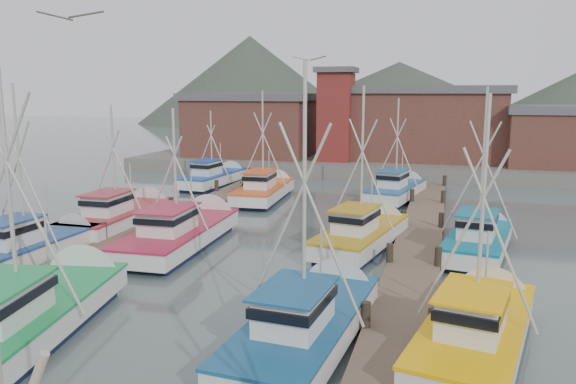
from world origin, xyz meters
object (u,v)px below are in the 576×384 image
(lookout_tower, at_px, (336,114))
(boat_12, at_px, (266,190))
(boat_4, at_px, (34,312))
(boat_8, at_px, (184,232))

(lookout_tower, xyz_separation_m, boat_12, (-2.17, -14.15, -4.87))
(boat_4, height_order, boat_12, boat_4)
(boat_4, height_order, boat_8, boat_4)
(lookout_tower, xyz_separation_m, boat_4, (-2.17, -37.46, -4.86))
(boat_8, bearing_deg, boat_4, -91.68)
(boat_4, xyz_separation_m, boat_8, (-0.12, 10.72, -0.01))
(lookout_tower, distance_m, boat_8, 27.27)
(lookout_tower, height_order, boat_4, lookout_tower)
(boat_4, distance_m, boat_8, 10.72)
(lookout_tower, relative_size, boat_12, 0.97)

